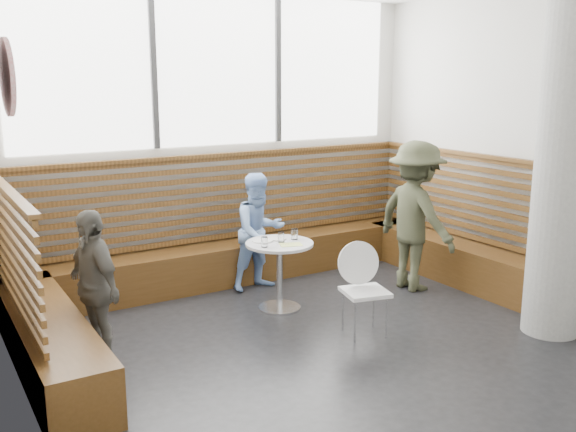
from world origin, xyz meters
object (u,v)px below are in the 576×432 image
adult_man (416,216)px  child_left (94,286)px  cafe_table (280,261)px  concrete_column (565,159)px  cafe_chair (361,282)px  child_back (259,232)px

adult_man → child_left: adult_man is taller
cafe_table → child_left: (-1.89, -0.24, 0.14)m
concrete_column → cafe_chair: size_ratio=3.83×
cafe_table → child_back: child_back is taller
concrete_column → adult_man: 1.79m
cafe_table → cafe_chair: (0.32, -0.91, -0.01)m
cafe_table → concrete_column: bearing=-44.4°
adult_man → cafe_chair: bearing=117.0°
cafe_table → child_left: bearing=-172.8°
cafe_chair → child_left: (-2.21, 0.67, 0.15)m
concrete_column → adult_man: concrete_column is taller
child_back → adult_man: bearing=-35.8°
cafe_chair → child_back: 1.60m
adult_man → child_left: bearing=88.6°
cafe_chair → child_left: size_ratio=0.65×
cafe_table → adult_man: bearing=-7.2°
cafe_chair → concrete_column: bearing=-16.8°
cafe_table → cafe_chair: bearing=-70.6°
concrete_column → cafe_table: (-1.83, 1.79, -1.10)m
child_back → cafe_chair: bearing=-88.4°
concrete_column → child_left: concrete_column is taller
concrete_column → child_back: bearing=124.5°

